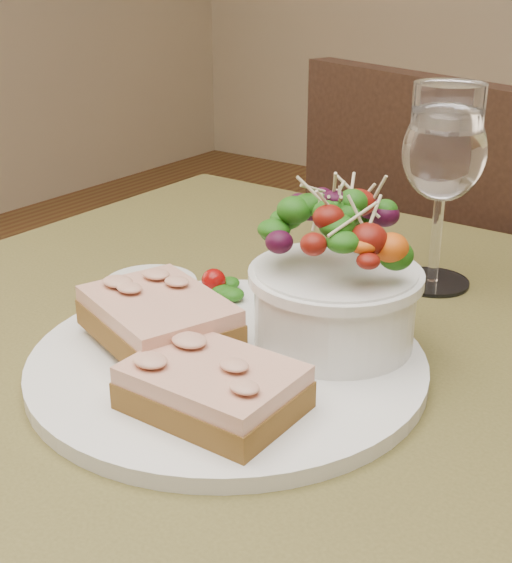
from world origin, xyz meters
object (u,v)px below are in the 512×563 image
Objects in this scene: cafe_table at (270,467)px; dinner_plate at (227,363)px; sandwich_back at (158,317)px; salad_bowl at (336,272)px; chair_far at (465,434)px; wine_glass at (444,158)px; ramekin at (151,299)px; sandwich_front at (213,387)px.

dinner_plate is at bearing -116.55° from cafe_table.
sandwich_back is 0.14m from salad_bowl.
dinner_plate is 0.06m from sandwich_back.
dinner_plate is (0.05, -0.70, 0.46)m from chair_far.
dinner_plate is at bearing -102.44° from wine_glass.
salad_bowl is 0.19m from wine_glass.
sandwich_back reaches higher than cafe_table.
ramekin reaches higher than dinner_plate.
ramekin is (-0.10, -0.02, 0.13)m from cafe_table.
salad_bowl reaches higher than dinner_plate.
wine_glass reaches higher than salad_bowl.
sandwich_front is at bearing -96.60° from salad_bowl.
chair_far is 0.87m from sandwich_back.
sandwich_front is 0.15m from ramekin.
dinner_plate is 0.11m from salad_bowl.
chair_far is 8.09× the size of sandwich_front.
wine_glass is (0.00, 0.18, 0.05)m from salad_bowl.
cafe_table is 0.16m from sandwich_front.
chair_far is 0.83m from salad_bowl.
cafe_table is 7.19× the size of sandwich_front.
sandwich_back is at bearing -112.11° from wine_glass.
wine_glass is at bearing 77.56° from dinner_plate.
cafe_table is 5.78× the size of sandwich_back.
dinner_plate is 0.09m from ramekin.
ramekin is 0.16m from salad_bowl.
sandwich_front is at bearing -77.92° from cafe_table.
wine_glass is at bearing 79.98° from cafe_table.
sandwich_front is 0.80× the size of sandwich_back.
wine_glass reaches higher than sandwich_back.
sandwich_front is (0.09, -0.77, 0.48)m from chair_far.
ramekin is at bearing 105.80° from chair_far.
cafe_table is at bearing -136.97° from salad_bowl.
dinner_plate is at bearing -128.09° from salad_bowl.
salad_bowl is (0.02, 0.13, 0.04)m from sandwich_front.
salad_bowl reaches higher than sandwich_back.
dinner_plate is at bearing 113.02° from chair_far.
chair_far is 0.85m from ramekin.
dinner_plate is 2.36× the size of salad_bowl.
dinner_plate is at bearing -7.53° from ramekin.
wine_glass is at bearing 58.89° from ramekin.
cafe_table is at bearing 11.91° from ramekin.
sandwich_front is at bearing -7.43° from sandwich_back.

